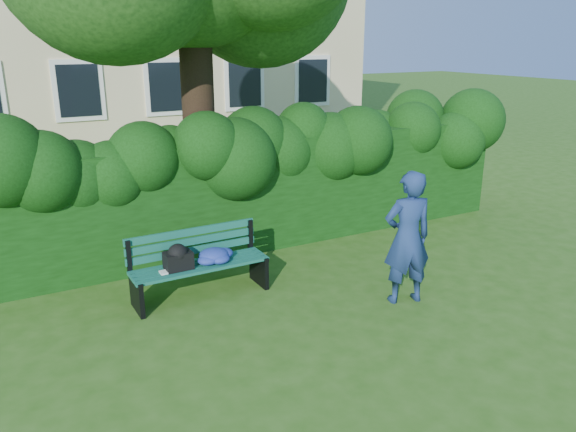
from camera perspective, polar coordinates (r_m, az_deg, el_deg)
ground at (r=7.70m, az=2.16°, el=-7.95°), size 80.00×80.00×0.00m
hedge at (r=9.23m, az=-4.76°, el=2.35°), size 10.00×1.00×1.80m
park_bench at (r=7.56m, az=-8.99°, el=-4.57°), size 1.83×0.58×0.89m
man_reading at (r=7.35m, az=12.04°, el=-2.18°), size 0.73×0.57×1.76m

